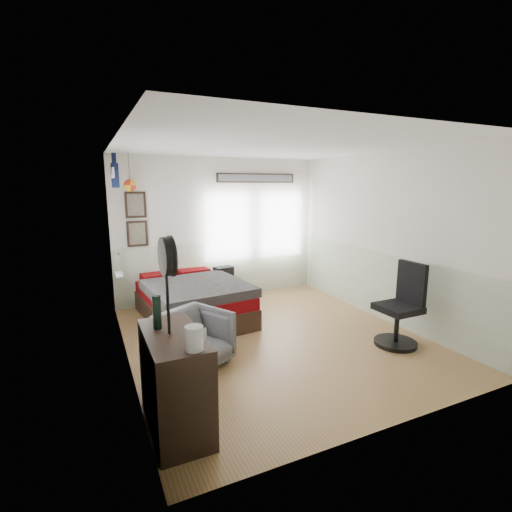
{
  "coord_description": "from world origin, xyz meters",
  "views": [
    {
      "loc": [
        -2.36,
        -4.49,
        2.18
      ],
      "look_at": [
        -0.1,
        0.4,
        1.15
      ],
      "focal_mm": 26.0,
      "sensor_mm": 36.0,
      "label": 1
    }
  ],
  "objects_px": {
    "bed": "(193,301)",
    "dresser": "(175,381)",
    "nightstand": "(224,289)",
    "task_chair": "(401,312)",
    "armchair": "(195,339)"
  },
  "relations": [
    {
      "from": "dresser",
      "to": "nightstand",
      "type": "bearing_deg",
      "value": 63.3
    },
    {
      "from": "task_chair",
      "to": "armchair",
      "type": "bearing_deg",
      "value": 167.39
    },
    {
      "from": "armchair",
      "to": "task_chair",
      "type": "distance_m",
      "value": 2.82
    },
    {
      "from": "task_chair",
      "to": "dresser",
      "type": "bearing_deg",
      "value": -172.22
    },
    {
      "from": "dresser",
      "to": "nightstand",
      "type": "height_order",
      "value": "dresser"
    },
    {
      "from": "dresser",
      "to": "armchair",
      "type": "xyz_separation_m",
      "value": [
        0.47,
        1.06,
        -0.11
      ]
    },
    {
      "from": "bed",
      "to": "dresser",
      "type": "xyz_separation_m",
      "value": [
        -0.89,
        -2.64,
        0.13
      ]
    },
    {
      "from": "nightstand",
      "to": "task_chair",
      "type": "height_order",
      "value": "task_chair"
    },
    {
      "from": "bed",
      "to": "dresser",
      "type": "relative_size",
      "value": 2.16
    },
    {
      "from": "bed",
      "to": "task_chair",
      "type": "bearing_deg",
      "value": -48.62
    },
    {
      "from": "dresser",
      "to": "armchair",
      "type": "height_order",
      "value": "dresser"
    },
    {
      "from": "armchair",
      "to": "task_chair",
      "type": "xyz_separation_m",
      "value": [
        2.75,
        -0.58,
        0.13
      ]
    },
    {
      "from": "armchair",
      "to": "nightstand",
      "type": "height_order",
      "value": "armchair"
    },
    {
      "from": "bed",
      "to": "task_chair",
      "type": "distance_m",
      "value": 3.19
    },
    {
      "from": "armchair",
      "to": "bed",
      "type": "bearing_deg",
      "value": 47.07
    }
  ]
}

